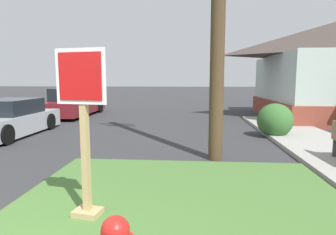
% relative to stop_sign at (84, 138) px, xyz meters
% --- Properties ---
extents(grass_corner_patch, '(5.13, 5.52, 0.08)m').
position_rel_stop_sign_xyz_m(grass_corner_patch, '(1.28, 0.03, -1.12)').
color(grass_corner_patch, '#477033').
rests_on(grass_corner_patch, ground).
extents(stop_sign, '(0.70, 0.34, 2.23)m').
position_rel_stop_sign_xyz_m(stop_sign, '(0.00, 0.00, 0.00)').
color(stop_sign, tan).
rests_on(stop_sign, grass_corner_patch).
extents(manhole_cover, '(0.70, 0.70, 0.02)m').
position_rel_stop_sign_xyz_m(manhole_cover, '(-0.58, 1.65, -1.15)').
color(manhole_cover, black).
rests_on(manhole_cover, ground).
extents(parked_sedan_silver, '(1.95, 4.46, 1.25)m').
position_rel_stop_sign_xyz_m(parked_sedan_silver, '(-4.90, 5.74, -0.62)').
color(parked_sedan_silver, '#ADB2B7').
rests_on(parked_sedan_silver, ground).
extents(pickup_truck_maroon, '(2.13, 5.15, 1.48)m').
position_rel_stop_sign_xyz_m(pickup_truck_maroon, '(-4.85, 11.35, -0.55)').
color(pickup_truck_maroon, maroon).
rests_on(pickup_truck_maroon, ground).
extents(shrub_by_curb, '(1.17, 1.17, 1.14)m').
position_rel_stop_sign_xyz_m(shrub_by_curb, '(4.20, 6.18, -0.59)').
color(shrub_by_curb, '#35652D').
rests_on(shrub_by_curb, ground).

